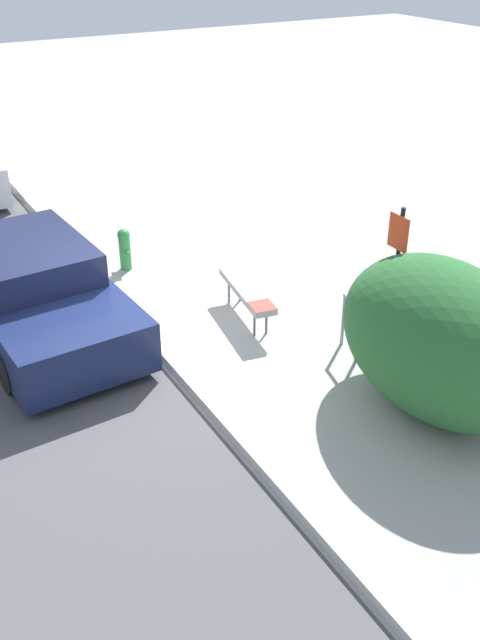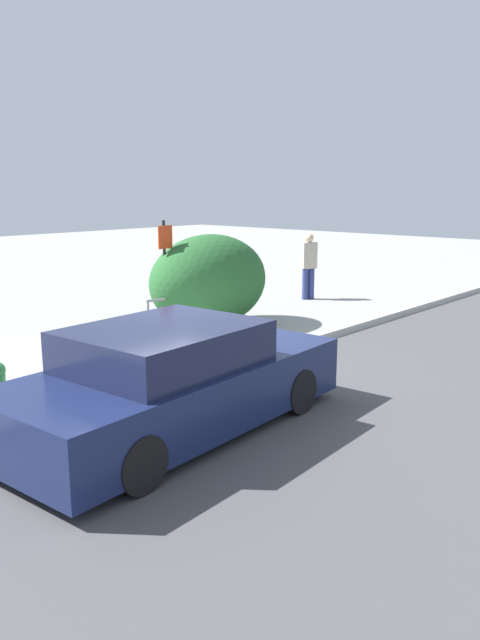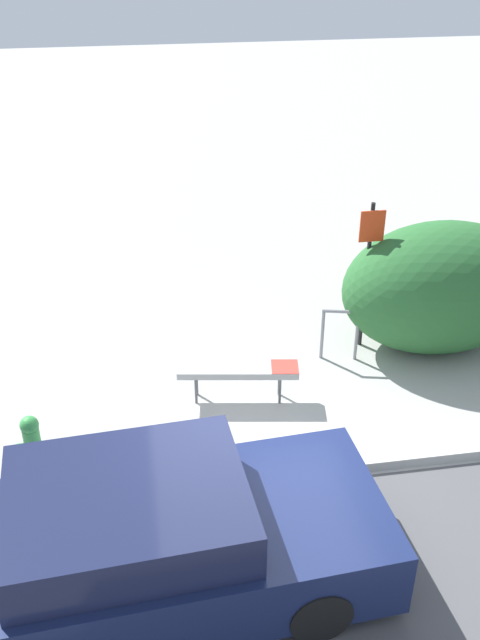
# 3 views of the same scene
# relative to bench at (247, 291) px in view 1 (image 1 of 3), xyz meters

# --- Properties ---
(ground_plane) EXTENTS (60.00, 60.00, 0.00)m
(ground_plane) POSITION_rel_bench_xyz_m (0.01, -1.59, -0.47)
(ground_plane) COLOR #9E9E99
(curb) EXTENTS (60.00, 0.20, 0.13)m
(curb) POSITION_rel_bench_xyz_m (0.01, -1.59, -0.40)
(curb) COLOR #B7B7B2
(curb) RESTS_ON ground_plane
(bench) EXTENTS (1.65, 0.60, 0.53)m
(bench) POSITION_rel_bench_xyz_m (0.00, 0.00, 0.00)
(bench) COLOR #515156
(bench) RESTS_ON ground_plane
(bike_rack) EXTENTS (0.55, 0.18, 0.83)m
(bike_rack) POSITION_rel_bench_xyz_m (1.61, 0.76, 0.04)
(bike_rack) COLOR gray
(bike_rack) RESTS_ON ground_plane
(sign_post) EXTENTS (0.36, 0.08, 2.30)m
(sign_post) POSITION_rel_bench_xyz_m (2.05, 1.07, 0.92)
(sign_post) COLOR black
(sign_post) RESTS_ON ground_plane
(fire_hydrant) EXTENTS (0.36, 0.22, 0.77)m
(fire_hydrant) POSITION_rel_bench_xyz_m (-2.61, -0.99, -0.06)
(fire_hydrant) COLOR #338C3F
(fire_hydrant) RESTS_ON ground_plane
(shrub_hedge) EXTENTS (2.95, 1.90, 1.98)m
(shrub_hedge) POSITION_rel_bench_xyz_m (3.14, 0.89, 0.52)
(shrub_hedge) COLOR #28602D
(shrub_hedge) RESTS_ON ground_plane
(parked_car_near) EXTENTS (4.67, 2.17, 1.34)m
(parked_car_near) POSITION_rel_bench_xyz_m (-1.36, -2.93, 0.16)
(parked_car_near) COLOR black
(parked_car_near) RESTS_ON ground_plane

